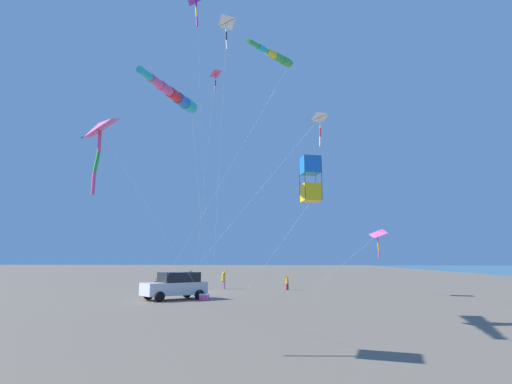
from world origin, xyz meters
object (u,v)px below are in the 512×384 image
at_px(person_child_grey_jacket, 287,282).
at_px(kite_box_green_low_center, 310,179).
at_px(person_adult_flyer, 224,279).
at_px(kite_windsock_black_fish_shape, 176,97).
at_px(kite_delta_orange_high_right, 99,129).
at_px(kite_windsock_blue_topmost, 276,57).
at_px(cooler_box, 204,297).
at_px(parked_car, 176,285).
at_px(kite_delta_white_trailing, 318,119).
at_px(kite_delta_long_streamer_right, 377,234).
at_px(person_child_green_jacket, 156,285).
at_px(person_bystander_far, 188,279).
at_px(kite_delta_yellow_midlevel, 226,25).
at_px(kite_delta_striped_overhead, 215,76).

height_order(person_child_grey_jacket, kite_box_green_low_center, kite_box_green_low_center).
bearing_deg(person_adult_flyer, kite_windsock_black_fish_shape, -83.46).
distance_m(kite_delta_orange_high_right, kite_windsock_blue_topmost, 11.78).
bearing_deg(person_adult_flyer, cooler_box, -82.97).
bearing_deg(parked_car, kite_delta_white_trailing, -37.20).
xyz_separation_m(kite_delta_long_streamer_right, kite_windsock_black_fish_shape, (-11.40, -15.34, 5.92)).
xyz_separation_m(person_adult_flyer, person_child_green_jacket, (-4.68, -5.38, -0.33)).
bearing_deg(person_child_grey_jacket, kite_delta_orange_high_right, -97.80).
relative_size(kite_delta_long_streamer_right, kite_windsock_blue_topmost, 0.60).
bearing_deg(kite_delta_orange_high_right, person_bystander_far, 102.03).
xyz_separation_m(parked_car, person_child_grey_jacket, (6.86, 11.07, -0.21)).
distance_m(parked_car, person_adult_flyer, 11.57).
xyz_separation_m(parked_car, kite_delta_yellow_midlevel, (5.81, -10.40, 12.72)).
bearing_deg(kite_delta_yellow_midlevel, kite_delta_white_trailing, 33.36).
height_order(person_child_green_jacket, kite_windsock_black_fish_shape, kite_windsock_black_fish_shape).
distance_m(person_bystander_far, kite_box_green_low_center, 24.66).
relative_size(person_adult_flyer, kite_delta_long_streamer_right, 0.21).
bearing_deg(kite_windsock_blue_topmost, cooler_box, 127.69).
bearing_deg(kite_delta_striped_overhead, person_child_grey_jacket, 71.05).
relative_size(parked_car, person_bystander_far, 2.50).
bearing_deg(kite_delta_white_trailing, person_bystander_far, 124.11).
distance_m(person_adult_flyer, kite_delta_yellow_midlevel, 25.88).
xyz_separation_m(cooler_box, kite_delta_striped_overhead, (0.61, -0.54, 15.65)).
distance_m(person_adult_flyer, kite_box_green_low_center, 23.35).
distance_m(person_adult_flyer, person_child_green_jacket, 7.14).
relative_size(person_child_green_jacket, person_bystander_far, 0.67).
xyz_separation_m(kite_delta_yellow_midlevel, kite_windsock_blue_topmost, (2.12, 2.63, -0.40)).
xyz_separation_m(cooler_box, person_child_grey_jacket, (4.70, 11.37, 0.53)).
xyz_separation_m(person_child_grey_jacket, kite_delta_orange_high_right, (-3.75, -27.37, 5.98)).
xyz_separation_m(cooler_box, kite_windsock_black_fish_shape, (0.94, -9.12, 10.45)).
xyz_separation_m(person_child_green_jacket, kite_windsock_blue_topmost, (11.92, -13.95, 12.65)).
xyz_separation_m(person_bystander_far, kite_box_green_low_center, (12.38, -20.65, 5.34)).
distance_m(parked_car, person_bystander_far, 11.62).
height_order(person_child_grey_jacket, kite_delta_orange_high_right, kite_delta_orange_high_right).
distance_m(person_bystander_far, kite_delta_striped_overhead, 20.00).
bearing_deg(kite_delta_orange_high_right, kite_delta_white_trailing, 51.38).
relative_size(cooler_box, kite_delta_striped_overhead, 0.04).
distance_m(person_child_green_jacket, kite_windsock_black_fish_shape, 19.85).
height_order(cooler_box, kite_windsock_black_fish_shape, kite_windsock_black_fish_shape).
distance_m(person_adult_flyer, kite_delta_long_streamer_right, 15.38).
relative_size(person_adult_flyer, kite_box_green_low_center, 0.14).
bearing_deg(kite_delta_long_streamer_right, person_bystander_far, 162.73).
distance_m(parked_car, cooler_box, 2.30).
height_order(person_child_green_jacket, person_child_grey_jacket, person_child_grey_jacket).
xyz_separation_m(person_adult_flyer, kite_box_green_low_center, (8.92, -20.91, 5.33)).
height_order(kite_windsock_blue_topmost, kite_windsock_black_fish_shape, kite_windsock_blue_topmost).
bearing_deg(kite_delta_striped_overhead, kite_delta_long_streamer_right, 29.95).
xyz_separation_m(person_bystander_far, kite_delta_striped_overhead, (5.53, -12.13, 14.91)).
distance_m(person_child_green_jacket, kite_box_green_low_center, 21.41).
relative_size(kite_box_green_low_center, kite_delta_yellow_midlevel, 0.90).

